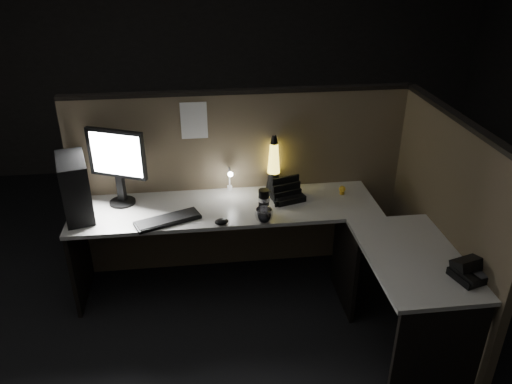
{
  "coord_description": "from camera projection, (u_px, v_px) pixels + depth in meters",
  "views": [
    {
      "loc": [
        -0.33,
        -2.7,
        2.54
      ],
      "look_at": [
        0.05,
        0.35,
        0.96
      ],
      "focal_mm": 35.0,
      "sensor_mm": 36.0,
      "label": 1
    }
  ],
  "objects": [
    {
      "name": "travel_mug",
      "position": [
        264.0,
        201.0,
        3.64
      ],
      "size": [
        0.08,
        0.08,
        0.19
      ],
      "primitive_type": "cylinder",
      "color": "black",
      "rests_on": "desk"
    },
    {
      "name": "steel_mug",
      "position": [
        264.0,
        215.0,
        3.54
      ],
      "size": [
        0.16,
        0.16,
        0.1
      ],
      "primitive_type": "imported",
      "rotation": [
        0.0,
        0.0,
        0.33
      ],
      "color": "#B9B9C0",
      "rests_on": "desk"
    },
    {
      "name": "clip_lamp",
      "position": [
        230.0,
        178.0,
        3.91
      ],
      "size": [
        0.04,
        0.16,
        0.21
      ],
      "color": "white",
      "rests_on": "desk"
    },
    {
      "name": "figurine",
      "position": [
        342.0,
        189.0,
        3.92
      ],
      "size": [
        0.05,
        0.05,
        0.05
      ],
      "primitive_type": "sphere",
      "color": "yellow",
      "rests_on": "desk"
    },
    {
      "name": "partition_right",
      "position": [
        442.0,
        225.0,
        3.47
      ],
      "size": [
        0.06,
        1.66,
        1.5
      ],
      "primitive_type": "cube",
      "color": "brown",
      "rests_on": "ground"
    },
    {
      "name": "pc_tower",
      "position": [
        75.0,
        187.0,
        3.55
      ],
      "size": [
        0.29,
        0.45,
        0.44
      ],
      "primitive_type": "cube",
      "rotation": [
        0.0,
        0.0,
        0.26
      ],
      "color": "black",
      "rests_on": "desk"
    },
    {
      "name": "mouse",
      "position": [
        222.0,
        222.0,
        3.52
      ],
      "size": [
        0.11,
        0.09,
        0.04
      ],
      "primitive_type": "ellipsoid",
      "rotation": [
        0.0,
        0.0,
        0.17
      ],
      "color": "black",
      "rests_on": "desk"
    },
    {
      "name": "organizer",
      "position": [
        287.0,
        194.0,
        3.86
      ],
      "size": [
        0.28,
        0.26,
        0.18
      ],
      "rotation": [
        0.0,
        0.0,
        0.29
      ],
      "color": "black",
      "rests_on": "desk"
    },
    {
      "name": "keyboard",
      "position": [
        168.0,
        220.0,
        3.56
      ],
      "size": [
        0.49,
        0.31,
        0.02
      ],
      "primitive_type": "cube",
      "rotation": [
        0.0,
        0.0,
        0.38
      ],
      "color": "black",
      "rests_on": "desk"
    },
    {
      "name": "desk_phone",
      "position": [
        470.0,
        270.0,
        2.96
      ],
      "size": [
        0.25,
        0.25,
        0.13
      ],
      "rotation": [
        0.0,
        0.0,
        0.28
      ],
      "color": "black",
      "rests_on": "desk"
    },
    {
      "name": "pinned_paper",
      "position": [
        194.0,
        121.0,
        3.74
      ],
      "size": [
        0.2,
        0.0,
        0.28
      ],
      "primitive_type": "cube",
      "color": "white",
      "rests_on": "partition_back"
    },
    {
      "name": "lava_lamp",
      "position": [
        274.0,
        167.0,
        3.94
      ],
      "size": [
        0.12,
        0.12,
        0.45
      ],
      "color": "black",
      "rests_on": "desk"
    },
    {
      "name": "room_shell",
      "position": [
        255.0,
        118.0,
        2.84
      ],
      "size": [
        6.0,
        6.0,
        6.0
      ],
      "color": "silver",
      "rests_on": "ground"
    },
    {
      "name": "partition_back",
      "position": [
        241.0,
        184.0,
        4.06
      ],
      "size": [
        2.66,
        0.06,
        1.5
      ],
      "primitive_type": "cube",
      "color": "brown",
      "rests_on": "ground"
    },
    {
      "name": "monitor",
      "position": [
        117.0,
        160.0,
        3.66
      ],
      "size": [
        0.43,
        0.22,
        0.59
      ],
      "rotation": [
        0.0,
        0.0,
        -0.41
      ],
      "color": "black",
      "rests_on": "desk"
    },
    {
      "name": "desk",
      "position": [
        276.0,
        245.0,
        3.56
      ],
      "size": [
        2.6,
        1.6,
        0.73
      ],
      "color": "beige",
      "rests_on": "ground"
    },
    {
      "name": "floor",
      "position": [
        255.0,
        334.0,
        3.58
      ],
      "size": [
        6.0,
        6.0,
        0.0
      ],
      "primitive_type": "plane",
      "color": "black",
      "rests_on": "ground"
    }
  ]
}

